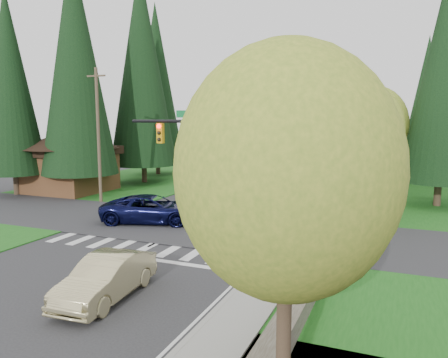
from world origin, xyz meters
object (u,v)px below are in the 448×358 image
Objects in this scene: sedan_champagne at (106,278)px; parked_car_b at (320,176)px; parked_car_c at (326,171)px; parked_car_d at (350,164)px; parked_car_a at (292,196)px; suv_navy at (152,209)px; parked_car_e at (345,159)px.

sedan_champagne is 30.40m from parked_car_b.
parked_car_c is 1.07× the size of parked_car_d.
parked_car_b is at bearing 92.70° from parked_car_a.
parked_car_a is at bearing -56.49° from suv_navy.
parked_car_b reaches higher than parked_car_a.
parked_car_a is at bearing -91.00° from parked_car_d.
suv_navy is at bearing -103.77° from parked_car_c.
parked_car_d reaches higher than parked_car_e.
parked_car_c is 9.18m from parked_car_d.
sedan_champagne reaches higher than parked_car_d.
suv_navy is 21.02m from parked_car_b.
suv_navy is 1.13× the size of parked_car_b.
parked_car_c reaches higher than parked_car_a.
sedan_champagne is at bearing -91.84° from parked_car_e.
parked_car_a is 0.96× the size of parked_car_d.
parked_car_a is (2.20, 18.64, -0.04)m from sedan_champagne.
parked_car_d is (3.60, 43.20, -0.01)m from sedan_champagne.
parked_car_b is (0.00, 11.68, 0.05)m from parked_car_a.
parked_car_d is at bearing -78.18° from parked_car_e.
suv_navy is 1.24× the size of parked_car_e.
sedan_champagne is at bearing -92.50° from parked_car_d.
parked_car_d is at bearing 89.44° from parked_car_a.
parked_car_b is 19.98m from parked_car_e.
parked_car_c is (2.20, 34.13, 0.02)m from sedan_champagne.
parked_car_c is at bearing 92.70° from parked_car_a.
suv_navy is at bearing -126.25° from parked_car_a.
parked_car_e is at bearing 103.42° from parked_car_d.
sedan_champagne is 50.35m from parked_car_e.
suv_navy reaches higher than parked_car_b.
sedan_champagne is at bearing -91.77° from parked_car_c.
parked_car_a is at bearing 79.16° from sedan_champagne.
suv_navy reaches higher than parked_car_e.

